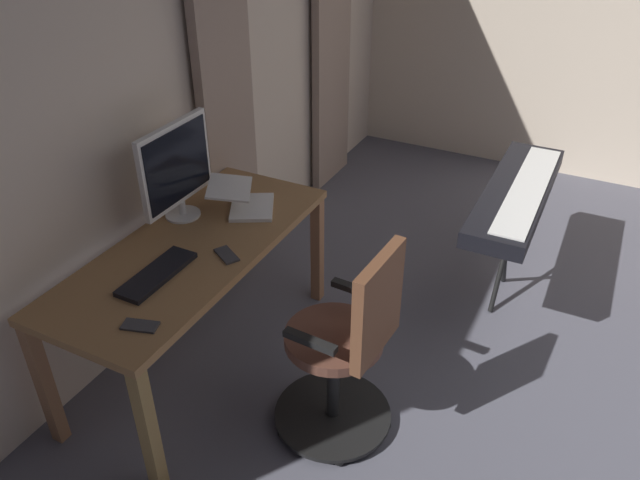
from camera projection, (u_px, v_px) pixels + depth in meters
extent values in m
cube|color=beige|center=(170.00, 80.00, 3.26)|extent=(5.40, 0.10, 2.61)
cube|color=gray|center=(332.00, 39.00, 4.61)|extent=(0.54, 0.06, 2.27)
cube|color=gray|center=(225.00, 96.00, 3.56)|extent=(0.48, 0.06, 2.27)
cube|color=olive|center=(193.00, 248.00, 2.98)|extent=(1.58, 0.66, 0.04)
cube|color=#9A6746|center=(317.00, 250.00, 3.62)|extent=(0.06, 0.06, 0.69)
cube|color=olive|center=(149.00, 432.00, 2.50)|extent=(0.06, 0.06, 0.69)
cube|color=olive|center=(234.00, 227.00, 3.85)|extent=(0.06, 0.06, 0.69)
cube|color=#8F6344|center=(45.00, 384.00, 2.72)|extent=(0.06, 0.06, 0.69)
cylinder|color=black|center=(333.00, 414.00, 2.97)|extent=(0.56, 0.56, 0.02)
sphere|color=black|center=(357.00, 382.00, 3.17)|extent=(0.05, 0.05, 0.05)
sphere|color=black|center=(298.00, 386.00, 3.14)|extent=(0.05, 0.05, 0.05)
sphere|color=black|center=(283.00, 433.00, 2.89)|extent=(0.05, 0.05, 0.05)
sphere|color=black|center=(339.00, 460.00, 2.76)|extent=(0.05, 0.05, 0.05)
sphere|color=black|center=(386.00, 425.00, 2.93)|extent=(0.05, 0.05, 0.05)
cylinder|color=black|center=(333.00, 380.00, 2.85)|extent=(0.06, 0.06, 0.46)
cylinder|color=brown|center=(334.00, 338.00, 2.71)|extent=(0.47, 0.47, 0.05)
cube|color=brown|center=(378.00, 306.00, 2.49)|extent=(0.38, 0.07, 0.47)
cube|color=black|center=(310.00, 341.00, 2.50)|extent=(0.05, 0.24, 0.03)
cube|color=black|center=(356.00, 290.00, 2.79)|extent=(0.05, 0.24, 0.03)
cylinder|color=white|center=(183.00, 214.00, 3.20)|extent=(0.18, 0.18, 0.01)
cylinder|color=white|center=(182.00, 207.00, 3.18)|extent=(0.04, 0.04, 0.07)
cube|color=white|center=(175.00, 164.00, 3.05)|extent=(0.50, 0.03, 0.42)
cube|color=black|center=(178.00, 165.00, 3.04)|extent=(0.46, 0.01, 0.37)
cube|color=black|center=(157.00, 274.00, 2.74)|extent=(0.41, 0.14, 0.02)
cube|color=white|center=(252.00, 207.00, 3.25)|extent=(0.35, 0.33, 0.02)
cube|color=white|center=(229.00, 188.00, 3.19)|extent=(0.35, 0.32, 0.04)
ellipsoid|color=#B7BCC1|center=(227.00, 182.00, 3.48)|extent=(0.06, 0.10, 0.04)
cube|color=#333338|center=(227.00, 255.00, 2.88)|extent=(0.13, 0.16, 0.01)
cube|color=#333338|center=(140.00, 326.00, 2.46)|extent=(0.11, 0.16, 0.01)
cylinder|color=black|center=(506.00, 251.00, 3.64)|extent=(0.38, 0.03, 0.67)
cylinder|color=black|center=(506.00, 251.00, 3.64)|extent=(0.38, 0.03, 0.67)
cube|color=black|center=(517.00, 194.00, 3.44)|extent=(1.23, 0.33, 0.09)
cube|color=white|center=(528.00, 188.00, 3.39)|extent=(1.14, 0.18, 0.01)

